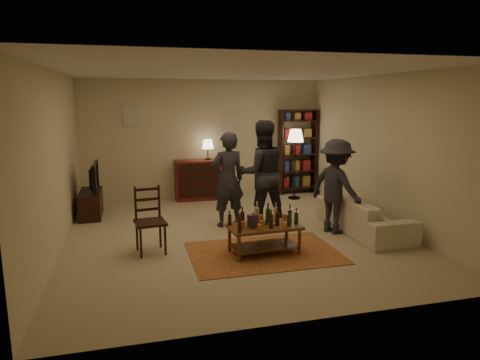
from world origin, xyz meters
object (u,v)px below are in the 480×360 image
object	(u,v)px
bookshelf	(297,151)
person_right	(262,173)
floor_lamp	(296,140)
sofa	(363,214)
dresser	(198,179)
dining_chair	(149,217)
person_by_sofa	(336,186)
coffee_table	(264,228)
tv_stand	(91,197)
person_left	(228,180)

from	to	relation	value
bookshelf	person_right	xyz separation A→B (m)	(-1.63, -2.33, -0.08)
floor_lamp	sofa	xyz separation A→B (m)	(0.23, -2.62, -1.04)
dresser	floor_lamp	xyz separation A→B (m)	(2.16, -0.50, 0.87)
dining_chair	person_by_sofa	xyz separation A→B (m)	(3.13, 0.17, 0.27)
dining_chair	floor_lamp	world-z (taller)	floor_lamp
sofa	dining_chair	bearing A→B (deg)	91.40
dresser	floor_lamp	world-z (taller)	floor_lamp
bookshelf	floor_lamp	distance (m)	0.70
bookshelf	person_by_sofa	world-z (taller)	bookshelf
coffee_table	sofa	distance (m)	2.09
dining_chair	tv_stand	xyz separation A→B (m)	(-1.01, 2.29, -0.15)
coffee_table	tv_stand	distance (m)	3.86
dresser	person_left	world-z (taller)	person_left
sofa	person_by_sofa	bearing A→B (deg)	80.79
dresser	person_by_sofa	world-z (taller)	person_by_sofa
coffee_table	dining_chair	size ratio (longest dim) A/B	1.08
tv_stand	coffee_table	bearing A→B (deg)	-46.61
tv_stand	floor_lamp	distance (m)	4.53
dresser	person_by_sofa	xyz separation A→B (m)	(1.89, -3.03, 0.33)
sofa	person_right	world-z (taller)	person_right
dining_chair	coffee_table	bearing A→B (deg)	-25.03
tv_stand	bookshelf	world-z (taller)	bookshelf
person_by_sofa	person_left	bearing A→B (deg)	41.50
coffee_table	person_left	bearing A→B (deg)	97.54
person_by_sofa	floor_lamp	bearing A→B (deg)	-28.27
bookshelf	sofa	distance (m)	3.26
coffee_table	person_right	bearing A→B (deg)	74.14
dining_chair	bookshelf	world-z (taller)	bookshelf
bookshelf	person_by_sofa	bearing A→B (deg)	-99.99
dresser	floor_lamp	size ratio (longest dim) A/B	0.85
floor_lamp	sofa	distance (m)	2.83
tv_stand	dresser	distance (m)	2.43
sofa	person_right	xyz separation A→B (m)	(-1.58, 0.85, 0.65)
tv_stand	bookshelf	size ratio (longest dim) A/B	0.52
tv_stand	person_left	bearing A→B (deg)	-27.65
floor_lamp	person_by_sofa	xyz separation A→B (m)	(-0.27, -2.54, -0.54)
dresser	person_by_sofa	bearing A→B (deg)	-58.03
tv_stand	bookshelf	distance (m)	4.84
person_by_sofa	bookshelf	bearing A→B (deg)	-32.24
coffee_table	person_left	distance (m)	1.60
floor_lamp	person_left	distance (m)	2.64
dining_chair	dresser	bearing A→B (deg)	61.26
tv_stand	person_by_sofa	world-z (taller)	person_by_sofa
bookshelf	person_right	bearing A→B (deg)	-124.95
person_by_sofa	tv_stand	bearing A→B (deg)	40.67
coffee_table	person_by_sofa	world-z (taller)	person_by_sofa
person_right	person_by_sofa	bearing A→B (deg)	145.68
dining_chair	floor_lamp	xyz separation A→B (m)	(3.40, 2.71, 0.81)
coffee_table	bookshelf	distance (m)	4.35
bookshelf	sofa	bearing A→B (deg)	-90.82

